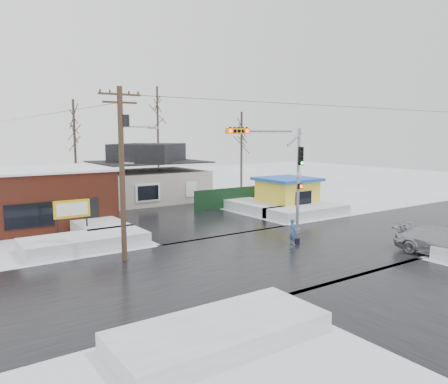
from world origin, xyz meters
TOP-DOWN VIEW (x-y plane):
  - ground at (0.00, 0.00)m, footprint 120.00×120.00m
  - road_ns at (0.00, 0.00)m, footprint 10.00×120.00m
  - road_ew at (0.00, 0.00)m, footprint 120.00×10.00m
  - snowbank_nw at (-9.00, 7.00)m, footprint 7.00×3.00m
  - snowbank_ne at (9.00, 7.00)m, footprint 7.00×3.00m
  - snowbank_sw at (-9.00, -7.00)m, footprint 7.00×3.00m
  - snowbank_nside_w at (-7.00, 12.00)m, footprint 3.00×8.00m
  - snowbank_nside_e at (7.00, 12.00)m, footprint 3.00×8.00m
  - traffic_signal at (2.43, 2.97)m, footprint 6.05×0.68m
  - utility_pole at (-7.93, 3.50)m, footprint 3.15×0.44m
  - brick_building at (-11.00, 15.99)m, footprint 12.20×8.20m
  - marquee_sign at (-9.00, 9.49)m, footprint 2.20×0.21m
  - house at (2.00, 22.00)m, footprint 10.40×8.40m
  - kiosk at (9.50, 9.99)m, footprint 4.60×4.60m
  - fence at (6.50, 14.00)m, footprint 8.00×0.12m
  - tree_far_left at (-4.00, 26.00)m, footprint 3.00×3.00m
  - tree_far_mid at (6.00, 28.00)m, footprint 3.00×3.00m
  - tree_far_right at (12.00, 20.00)m, footprint 3.00×3.00m
  - pedestrian at (1.62, 0.91)m, footprint 0.46×0.63m
  - car at (6.60, -5.65)m, footprint 2.82×5.43m
  - shopping_bag at (1.88, 0.78)m, footprint 0.30×0.17m

SIDE VIEW (x-z plane):
  - ground at x=0.00m, z-range 0.00..0.00m
  - road_ns at x=0.00m, z-range 0.00..0.02m
  - road_ew at x=0.00m, z-range 0.00..0.02m
  - shopping_bag at x=1.88m, z-range 0.00..0.35m
  - snowbank_sw at x=-9.00m, z-range 0.00..0.70m
  - snowbank_nw at x=-9.00m, z-range 0.00..0.80m
  - snowbank_ne at x=9.00m, z-range 0.00..0.80m
  - snowbank_nside_w at x=-7.00m, z-range 0.00..0.80m
  - snowbank_nside_e at x=7.00m, z-range 0.00..0.80m
  - car at x=6.60m, z-range 0.00..1.51m
  - pedestrian at x=1.62m, z-range 0.00..1.58m
  - fence at x=6.50m, z-range 0.00..1.80m
  - kiosk at x=9.50m, z-range 0.03..2.90m
  - marquee_sign at x=-9.00m, z-range 0.65..3.20m
  - brick_building at x=-11.00m, z-range 0.01..4.14m
  - house at x=2.00m, z-range -0.26..5.50m
  - traffic_signal at x=2.43m, z-range 1.04..8.04m
  - utility_pole at x=-7.93m, z-range 0.61..9.61m
  - tree_far_right at x=12.00m, z-range 2.66..11.66m
  - tree_far_left at x=-4.00m, z-range 2.95..12.95m
  - tree_far_mid at x=6.00m, z-range 3.54..15.54m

